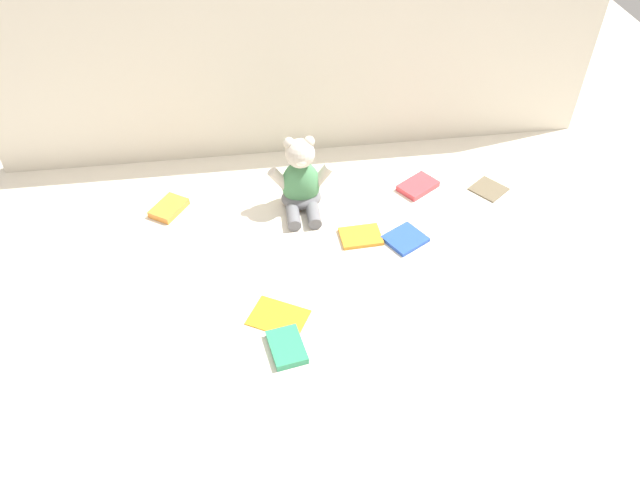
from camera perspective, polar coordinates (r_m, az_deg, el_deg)
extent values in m
plane|color=silver|center=(1.69, -0.19, -0.16)|extent=(3.20, 3.20, 0.00)
cube|color=beige|center=(1.88, -2.16, 16.95)|extent=(1.84, 0.03, 0.66)
ellipsoid|color=#4C8C59|center=(1.77, -1.78, 5.22)|extent=(0.11, 0.09, 0.15)
ellipsoid|color=slate|center=(1.79, -1.74, 3.95)|extent=(0.12, 0.10, 0.05)
sphere|color=beige|center=(1.70, -1.85, 8.00)|extent=(0.08, 0.08, 0.08)
ellipsoid|color=white|center=(1.68, -1.73, 7.23)|extent=(0.03, 0.02, 0.02)
sphere|color=beige|center=(1.69, -2.88, 8.94)|extent=(0.03, 0.03, 0.03)
sphere|color=beige|center=(1.69, -0.92, 9.09)|extent=(0.03, 0.03, 0.03)
cylinder|color=beige|center=(1.75, -3.76, 5.63)|extent=(0.07, 0.03, 0.08)
cylinder|color=beige|center=(1.76, 0.18, 5.95)|extent=(0.07, 0.03, 0.08)
cylinder|color=slate|center=(1.74, -2.48, 2.15)|extent=(0.04, 0.08, 0.04)
cylinder|color=slate|center=(1.74, -0.48, 2.31)|extent=(0.04, 0.08, 0.04)
cube|color=orange|center=(1.70, 3.78, 0.30)|extent=(0.12, 0.09, 0.01)
cube|color=orange|center=(1.83, -13.78, 2.88)|extent=(0.12, 0.13, 0.02)
cube|color=orange|center=(1.51, -3.88, -7.10)|extent=(0.17, 0.15, 0.01)
cube|color=brown|center=(1.93, 15.31, 4.62)|extent=(0.13, 0.13, 0.01)
cube|color=#254DB5|center=(1.71, 7.87, 0.11)|extent=(0.13, 0.13, 0.01)
cube|color=#D73C44|center=(1.89, 9.03, 4.95)|extent=(0.14, 0.13, 0.02)
cube|color=#2F9465|center=(1.44, -3.08, -9.85)|extent=(0.09, 0.12, 0.02)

